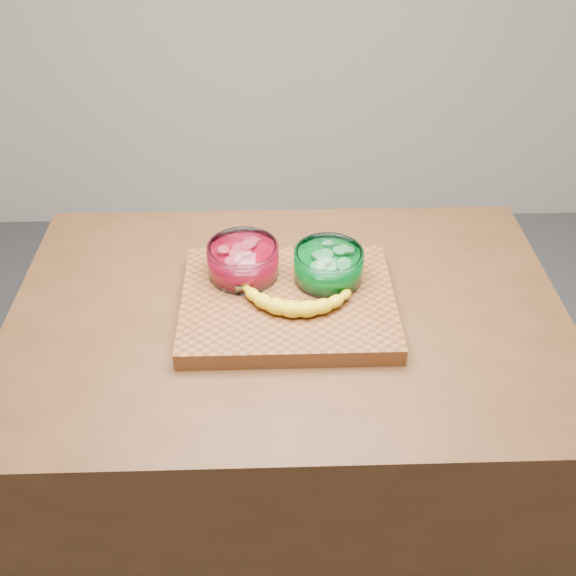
{
  "coord_description": "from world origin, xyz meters",
  "views": [
    {
      "loc": [
        -0.03,
        -1.04,
        1.81
      ],
      "look_at": [
        0.0,
        0.0,
        0.96
      ],
      "focal_mm": 40.0,
      "sensor_mm": 36.0,
      "label": 1
    }
  ],
  "objects": [
    {
      "name": "counter",
      "position": [
        0.0,
        0.0,
        0.45
      ],
      "size": [
        1.2,
        0.8,
        0.9
      ],
      "primitive_type": "cube",
      "color": "#522F18",
      "rests_on": "ground"
    },
    {
      "name": "ground",
      "position": [
        0.0,
        0.0,
        0.0
      ],
      "size": [
        3.5,
        3.5,
        0.0
      ],
      "primitive_type": "plane",
      "color": "#505054",
      "rests_on": "ground"
    },
    {
      "name": "banana",
      "position": [
        0.01,
        -0.03,
        0.96
      ],
      "size": [
        0.27,
        0.13,
        0.04
      ],
      "primitive_type": null,
      "color": "gold",
      "rests_on": "cutting_board"
    },
    {
      "name": "cutting_board",
      "position": [
        0.0,
        0.0,
        0.92
      ],
      "size": [
        0.45,
        0.35,
        0.04
      ],
      "primitive_type": "cube",
      "color": "brown",
      "rests_on": "counter"
    },
    {
      "name": "bowl_red",
      "position": [
        -0.09,
        0.08,
        0.98
      ],
      "size": [
        0.15,
        0.15,
        0.07
      ],
      "color": "white",
      "rests_on": "cutting_board"
    },
    {
      "name": "bowl_green",
      "position": [
        0.09,
        0.06,
        0.97
      ],
      "size": [
        0.15,
        0.15,
        0.07
      ],
      "color": "white",
      "rests_on": "cutting_board"
    }
  ]
}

